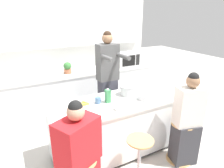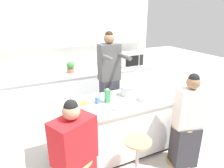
{
  "view_description": "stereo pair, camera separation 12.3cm",
  "coord_description": "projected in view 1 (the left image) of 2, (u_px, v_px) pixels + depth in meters",
  "views": [
    {
      "loc": [
        -1.3,
        -2.35,
        2.13
      ],
      "look_at": [
        0.0,
        0.08,
        1.13
      ],
      "focal_mm": 32.0,
      "sensor_mm": 36.0,
      "label": 1
    },
    {
      "loc": [
        -1.19,
        -2.41,
        2.13
      ],
      "look_at": [
        0.0,
        0.08,
        1.13
      ],
      "focal_mm": 32.0,
      "sensor_mm": 36.0,
      "label": 2
    }
  ],
  "objects": [
    {
      "name": "person_seated_near",
      "position": [
        187.0,
        124.0,
        2.82
      ],
      "size": [
        0.42,
        0.34,
        1.4
      ],
      "rotation": [
        0.0,
        0.0,
        -0.26
      ],
      "color": "#333338",
      "rests_on": "ground_plane"
    },
    {
      "name": "coffee_cup_near",
      "position": [
        119.0,
        107.0,
        2.68
      ],
      "size": [
        0.12,
        0.09,
        0.1
      ],
      "color": "white",
      "rests_on": "kitchen_island"
    },
    {
      "name": "bar_stool_center",
      "position": [
        139.0,
        160.0,
        2.58
      ],
      "size": [
        0.38,
        0.38,
        0.63
      ],
      "color": "tan",
      "rests_on": "ground_plane"
    },
    {
      "name": "wall_back",
      "position": [
        73.0,
        41.0,
        4.29
      ],
      "size": [
        3.66,
        0.22,
        2.7
      ],
      "color": "silver",
      "rests_on": "ground_plane"
    },
    {
      "name": "person_cooking",
      "position": [
        108.0,
        83.0,
        3.62
      ],
      "size": [
        0.37,
        0.58,
        1.83
      ],
      "rotation": [
        0.0,
        0.0,
        0.01
      ],
      "color": "#383842",
      "rests_on": "ground_plane"
    },
    {
      "name": "ground_plane",
      "position": [
        114.0,
        151.0,
        3.25
      ],
      "size": [
        16.0,
        16.0,
        0.0
      ],
      "primitive_type": "plane",
      "color": "beige"
    },
    {
      "name": "bar_stool_rightmost",
      "position": [
        181.0,
        141.0,
        2.95
      ],
      "size": [
        0.38,
        0.38,
        0.63
      ],
      "color": "tan",
      "rests_on": "ground_plane"
    },
    {
      "name": "banana_bunch",
      "position": [
        84.0,
        103.0,
        2.83
      ],
      "size": [
        0.17,
        0.12,
        0.06
      ],
      "color": "yellow",
      "rests_on": "kitchen_island"
    },
    {
      "name": "potted_plant",
      "position": [
        68.0,
        68.0,
        4.09
      ],
      "size": [
        0.16,
        0.16,
        0.23
      ],
      "color": "#A86042",
      "rests_on": "back_counter"
    },
    {
      "name": "microwave",
      "position": [
        127.0,
        59.0,
        4.66
      ],
      "size": [
        0.54,
        0.34,
        0.31
      ],
      "color": "white",
      "rests_on": "back_counter"
    },
    {
      "name": "cooking_pot",
      "position": [
        127.0,
        90.0,
        3.16
      ],
      "size": [
        0.33,
        0.24,
        0.16
      ],
      "color": "#B7BABC",
      "rests_on": "kitchen_island"
    },
    {
      "name": "coffee_cup_far",
      "position": [
        98.0,
        100.0,
        2.88
      ],
      "size": [
        0.12,
        0.08,
        0.09
      ],
      "color": "#4C7099",
      "rests_on": "kitchen_island"
    },
    {
      "name": "back_counter",
      "position": [
        80.0,
        92.0,
        4.4
      ],
      "size": [
        3.4,
        0.65,
        0.93
      ],
      "color": "silver",
      "rests_on": "ground_plane"
    },
    {
      "name": "fruit_bowl",
      "position": [
        144.0,
        97.0,
        3.01
      ],
      "size": [
        0.21,
        0.21,
        0.08
      ],
      "color": "#B7BABC",
      "rests_on": "kitchen_island"
    },
    {
      "name": "person_wrapped_blanket",
      "position": [
        79.0,
        162.0,
        2.12
      ],
      "size": [
        0.51,
        0.45,
        1.34
      ],
      "rotation": [
        0.0,
        0.0,
        0.45
      ],
      "color": "red",
      "rests_on": "ground_plane"
    },
    {
      "name": "kitchen_island",
      "position": [
        114.0,
        127.0,
        3.1
      ],
      "size": [
        1.94,
        0.81,
        0.88
      ],
      "color": "black",
      "rests_on": "ground_plane"
    },
    {
      "name": "juice_carton",
      "position": [
        108.0,
        96.0,
        2.89
      ],
      "size": [
        0.07,
        0.07,
        0.21
      ],
      "color": "#38844C",
      "rests_on": "kitchen_island"
    }
  ]
}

